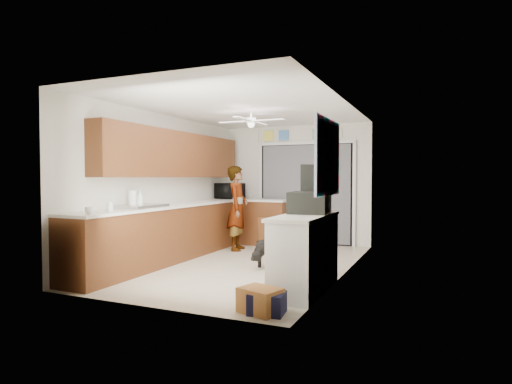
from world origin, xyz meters
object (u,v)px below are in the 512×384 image
(suitcase, at_px, (310,202))
(navy_crate, at_px, (267,303))
(cup, at_px, (90,210))
(cardboard_box, at_px, (260,300))
(dog, at_px, (269,251))
(microwave, at_px, (230,191))
(paper_towel_roll, at_px, (132,199))
(soap_bottle, at_px, (140,198))
(man, at_px, (237,208))

(suitcase, distance_m, navy_crate, 1.62)
(cup, relative_size, navy_crate, 0.32)
(cardboard_box, bearing_deg, dog, 109.48)
(microwave, relative_size, paper_towel_roll, 2.31)
(microwave, bearing_deg, dog, -132.21)
(soap_bottle, xyz_separation_m, suitcase, (2.67, 0.05, -0.00))
(paper_towel_roll, bearing_deg, man, 72.06)
(navy_crate, relative_size, dog, 0.59)
(paper_towel_roll, height_order, navy_crate, paper_towel_roll)
(cup, relative_size, cardboard_box, 0.28)
(soap_bottle, height_order, cup, soap_bottle)
(suitcase, xyz_separation_m, navy_crate, (-0.07, -1.30, -0.97))
(cup, height_order, dog, cup)
(microwave, distance_m, soap_bottle, 2.91)
(cardboard_box, xyz_separation_m, dog, (-0.77, 2.17, 0.11))
(microwave, distance_m, cardboard_box, 4.93)
(paper_towel_roll, relative_size, cardboard_box, 0.63)
(soap_bottle, relative_size, dog, 0.45)
(microwave, relative_size, navy_crate, 1.68)
(man, bearing_deg, microwave, 21.66)
(dog, bearing_deg, navy_crate, -56.99)
(cup, xyz_separation_m, navy_crate, (2.41, -0.03, -0.88))
(paper_towel_roll, bearing_deg, navy_crate, -23.43)
(cup, bearing_deg, suitcase, 27.11)
(microwave, xyz_separation_m, suitcase, (2.60, -2.85, -0.03))
(suitcase, relative_size, navy_crate, 1.78)
(man, relative_size, dog, 2.68)
(microwave, height_order, suitcase, microwave)
(cup, height_order, suitcase, suitcase)
(microwave, bearing_deg, soap_bottle, -173.88)
(microwave, xyz_separation_m, navy_crate, (2.53, -4.16, -1.00))
(navy_crate, xyz_separation_m, dog, (-0.84, 2.17, 0.13))
(cardboard_box, relative_size, navy_crate, 1.16)
(microwave, xyz_separation_m, soap_bottle, (-0.06, -2.91, -0.03))
(navy_crate, xyz_separation_m, man, (-1.96, 3.34, 0.70))
(man, height_order, dog, man)
(cup, bearing_deg, navy_crate, -0.82)
(cardboard_box, bearing_deg, navy_crate, 0.00)
(soap_bottle, height_order, cardboard_box, soap_bottle)
(paper_towel_roll, distance_m, cardboard_box, 2.99)
(man, bearing_deg, cup, 158.75)
(paper_towel_roll, xyz_separation_m, navy_crate, (2.66, -1.15, -0.96))
(soap_bottle, relative_size, paper_towel_roll, 1.05)
(soap_bottle, bearing_deg, cup, -81.11)
(suitcase, relative_size, dog, 1.05)
(microwave, bearing_deg, cardboard_box, -142.01)
(navy_crate, distance_m, dog, 2.33)
(dog, bearing_deg, microwave, 142.22)
(cup, relative_size, man, 0.07)
(paper_towel_roll, bearing_deg, dog, 29.19)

